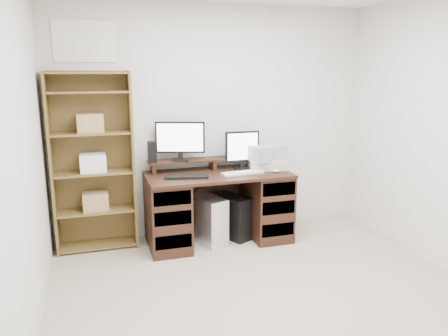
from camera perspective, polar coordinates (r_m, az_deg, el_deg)
name	(u,v)px	position (r m, az deg, el deg)	size (l,w,h in m)	color
room	(294,154)	(2.99, 9.12, 1.75)	(3.54, 4.04, 2.54)	tan
desk	(218,206)	(4.67, -0.77, -4.96)	(1.50, 0.70, 0.75)	black
riser_shelf	(213,160)	(4.75, -1.50, 1.00)	(1.40, 0.22, 0.12)	black
monitor_wide	(180,139)	(4.61, -5.75, 3.81)	(0.50, 0.20, 0.41)	black
monitor_small	(242,149)	(4.73, 2.39, 2.55)	(0.38, 0.14, 0.41)	black
speaker	(152,152)	(4.56, -9.39, 2.08)	(0.09, 0.09, 0.22)	black
keyboard_black	(186,177)	(4.39, -4.94, -1.13)	(0.43, 0.14, 0.02)	black
keyboard_white	(243,173)	(4.54, 2.43, -0.64)	(0.44, 0.13, 0.02)	silver
mouse	(277,171)	(4.63, 6.88, -0.37)	(0.08, 0.05, 0.03)	silver
printer	(267,164)	(4.79, 5.61, 0.50)	(0.38, 0.29, 0.10)	#B6B19F
basket	(267,153)	(4.77, 5.65, 2.01)	(0.38, 0.27, 0.16)	#92979B
tower_silver	(207,219)	(4.69, -2.30, -6.67)	(0.22, 0.50, 0.50)	silver
tower_black	(232,216)	(4.82, 1.00, -6.33)	(0.38, 0.51, 0.47)	black
bookshelf	(93,161)	(4.57, -16.74, 0.94)	(0.80, 0.30, 1.80)	brown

